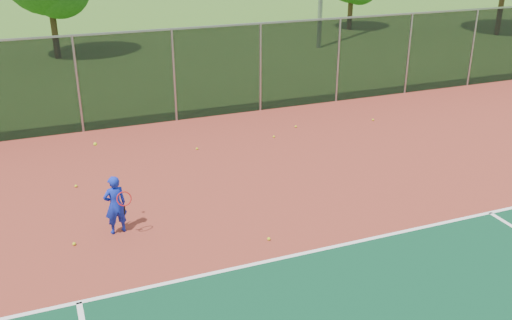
{
  "coord_description": "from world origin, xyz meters",
  "views": [
    {
      "loc": [
        -7.12,
        -5.7,
        6.12
      ],
      "look_at": [
        -2.91,
        5.0,
        1.3
      ],
      "focal_mm": 40.0,
      "sensor_mm": 36.0,
      "label": 1
    }
  ],
  "objects": [
    {
      "name": "fence_back",
      "position": [
        0.0,
        12.0,
        1.56
      ],
      "size": [
        30.0,
        0.06,
        3.03
      ],
      "color": "black",
      "rests_on": "court_apron"
    },
    {
      "name": "practice_ball_1",
      "position": [
        -3.13,
        3.73,
        0.06
      ],
      "size": [
        0.07,
        0.07,
        0.07
      ],
      "primitive_type": "sphere",
      "color": "#C3C817",
      "rests_on": "court_apron"
    },
    {
      "name": "practice_ball_2",
      "position": [
        -0.64,
        9.29,
        0.06
      ],
      "size": [
        0.07,
        0.07,
        0.07
      ],
      "primitive_type": "sphere",
      "color": "#C3C817",
      "rests_on": "court_apron"
    },
    {
      "name": "practice_ball_7",
      "position": [
        0.38,
        9.88,
        0.06
      ],
      "size": [
        0.07,
        0.07,
        0.07
      ],
      "primitive_type": "sphere",
      "color": "#C3C817",
      "rests_on": "court_apron"
    },
    {
      "name": "practice_ball_3",
      "position": [
        -6.9,
        5.0,
        0.06
      ],
      "size": [
        0.07,
        0.07,
        0.07
      ],
      "primitive_type": "sphere",
      "color": "#C3C817",
      "rests_on": "court_apron"
    },
    {
      "name": "court_apron",
      "position": [
        0.0,
        2.0,
        0.01
      ],
      "size": [
        30.0,
        20.0,
        0.02
      ],
      "primitive_type": "cube",
      "color": "maroon",
      "rests_on": "ground"
    },
    {
      "name": "tennis_player",
      "position": [
        -5.98,
        5.22,
        0.67
      ],
      "size": [
        0.59,
        0.61,
        2.04
      ],
      "color": "#1226B0",
      "rests_on": "court_apron"
    },
    {
      "name": "practice_ball_4",
      "position": [
        -6.61,
        7.84,
        0.06
      ],
      "size": [
        0.07,
        0.07,
        0.07
      ],
      "primitive_type": "sphere",
      "color": "#C3C817",
      "rests_on": "court_apron"
    },
    {
      "name": "practice_ball_5",
      "position": [
        -3.11,
        9.18,
        0.06
      ],
      "size": [
        0.07,
        0.07,
        0.07
      ],
      "primitive_type": "sphere",
      "color": "#C3C817",
      "rests_on": "court_apron"
    },
    {
      "name": "practice_ball_0",
      "position": [
        3.05,
        9.56,
        0.06
      ],
      "size": [
        0.07,
        0.07,
        0.07
      ],
      "primitive_type": "sphere",
      "color": "#C3C817",
      "rests_on": "court_apron"
    }
  ]
}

